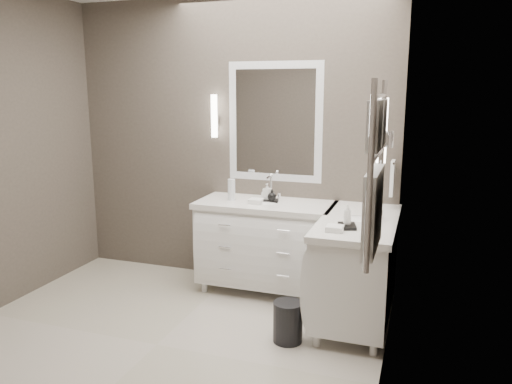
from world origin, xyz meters
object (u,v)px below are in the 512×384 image
(vanity_right, at_px, (357,263))
(waste_bin, at_px, (288,322))
(vanity_back, at_px, (266,241))
(towel_ladder, at_px, (374,181))

(vanity_right, relative_size, waste_bin, 4.02)
(vanity_back, distance_m, waste_bin, 1.02)
(waste_bin, bearing_deg, vanity_back, 117.70)
(towel_ladder, distance_m, waste_bin, 1.60)
(vanity_back, height_order, vanity_right, same)
(vanity_back, xyz_separation_m, towel_ladder, (1.10, -1.63, 0.91))
(vanity_back, height_order, towel_ladder, towel_ladder)
(towel_ladder, bearing_deg, waste_bin, 130.26)
(waste_bin, bearing_deg, towel_ladder, -49.74)
(vanity_back, distance_m, towel_ladder, 2.16)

